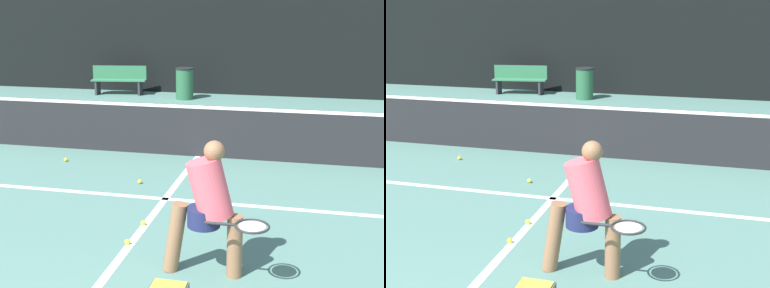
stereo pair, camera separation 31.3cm
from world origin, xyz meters
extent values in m
cube|color=white|center=(0.00, 5.07, 0.00)|extent=(8.25, 0.10, 0.01)
cube|color=white|center=(0.00, 4.24, 0.00)|extent=(0.10, 6.15, 0.01)
cube|color=#232326|center=(0.00, 7.31, 0.47)|extent=(11.00, 0.02, 0.95)
cube|color=white|center=(0.00, 7.31, 0.92)|extent=(11.00, 0.03, 0.06)
cube|color=black|center=(0.00, 14.15, 1.44)|extent=(24.00, 0.06, 2.88)
cylinder|color=#8C6042|center=(1.29, 3.09, 0.33)|extent=(0.16, 0.16, 0.66)
cylinder|color=#8C6042|center=(0.67, 3.07, 0.38)|extent=(0.27, 0.17, 0.77)
cylinder|color=#1E234C|center=(0.97, 3.08, 0.63)|extent=(0.34, 0.34, 0.20)
cylinder|color=#E55966|center=(1.03, 3.08, 0.93)|extent=(0.49, 0.36, 0.67)
sphere|color=#8C6042|center=(1.07, 3.08, 1.33)|extent=(0.21, 0.21, 0.21)
cylinder|color=#262628|center=(1.18, 2.83, 0.68)|extent=(0.30, 0.04, 0.03)
torus|color=#262628|center=(1.49, 2.83, 0.68)|extent=(0.35, 0.35, 0.02)
cylinder|color=beige|center=(1.49, 2.83, 0.68)|extent=(0.27, 0.27, 0.01)
sphere|color=#D1E033|center=(-0.02, 4.11, 0.03)|extent=(0.07, 0.07, 0.07)
sphere|color=#D1E033|center=(-0.57, 5.63, 0.03)|extent=(0.07, 0.07, 0.07)
sphere|color=#D1E033|center=(-0.03, 3.54, 0.03)|extent=(0.07, 0.07, 0.07)
sphere|color=#D1E033|center=(-2.22, 6.48, 0.03)|extent=(0.07, 0.07, 0.07)
sphere|color=#D1E033|center=(0.69, 4.69, 0.03)|extent=(0.07, 0.07, 0.07)
sphere|color=#D1E033|center=(0.44, 5.17, 0.03)|extent=(0.07, 0.07, 0.07)
sphere|color=#D1E033|center=(0.45, 5.67, 0.03)|extent=(0.07, 0.07, 0.07)
cube|color=#33724C|center=(-3.75, 13.34, 0.44)|extent=(1.68, 0.60, 0.04)
cube|color=#33724C|center=(-3.78, 13.52, 0.65)|extent=(1.63, 0.28, 0.42)
cube|color=#333338|center=(-4.40, 13.24, 0.22)|extent=(0.06, 0.32, 0.44)
cube|color=#333338|center=(-3.10, 13.44, 0.22)|extent=(0.06, 0.32, 0.44)
cylinder|color=#28603D|center=(-1.63, 13.05, 0.43)|extent=(0.50, 0.50, 0.87)
cylinder|color=black|center=(-1.63, 13.05, 0.89)|extent=(0.53, 0.53, 0.04)
cube|color=#B7B7BC|center=(-0.51, 18.47, 0.42)|extent=(1.63, 4.64, 0.84)
cube|color=#1E2328|center=(-0.51, 18.24, 1.12)|extent=(1.37, 2.78, 0.56)
cylinder|color=black|center=(0.22, 19.95, 0.30)|extent=(0.18, 0.60, 0.60)
cylinder|color=black|center=(0.22, 16.99, 0.30)|extent=(0.18, 0.60, 0.60)
cylinder|color=brown|center=(1.63, 19.10, 1.65)|extent=(0.28, 0.28, 3.30)
camera|label=1|loc=(1.96, -1.87, 2.74)|focal=50.00mm
camera|label=2|loc=(2.27, -1.79, 2.74)|focal=50.00mm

